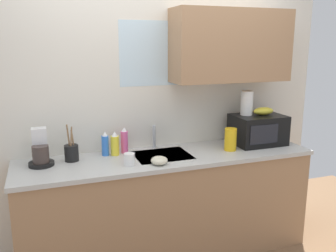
# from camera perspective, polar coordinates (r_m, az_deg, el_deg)

# --- Properties ---
(kitchen_wall_assembly) EXTENTS (3.24, 0.42, 2.50)m
(kitchen_wall_assembly) POSITION_cam_1_polar(r_m,az_deg,el_deg) (3.25, 0.33, 5.01)
(kitchen_wall_assembly) COLOR silver
(kitchen_wall_assembly) RESTS_ON ground
(counter_unit) EXTENTS (2.47, 0.63, 0.90)m
(counter_unit) POSITION_cam_1_polar(r_m,az_deg,el_deg) (3.19, -0.02, -12.20)
(counter_unit) COLOR #9E7551
(counter_unit) RESTS_ON ground
(sink_faucet) EXTENTS (0.03, 0.03, 0.21)m
(sink_faucet) POSITION_cam_1_polar(r_m,az_deg,el_deg) (3.20, -2.20, -1.69)
(sink_faucet) COLOR #B2B5BA
(sink_faucet) RESTS_ON counter_unit
(microwave) EXTENTS (0.46, 0.35, 0.27)m
(microwave) POSITION_cam_1_polar(r_m,az_deg,el_deg) (3.43, 13.98, -0.55)
(microwave) COLOR black
(microwave) RESTS_ON counter_unit
(banana_bunch) EXTENTS (0.20, 0.11, 0.07)m
(banana_bunch) POSITION_cam_1_polar(r_m,az_deg,el_deg) (3.43, 14.82, 2.29)
(banana_bunch) COLOR gold
(banana_bunch) RESTS_ON microwave
(paper_towel_roll) EXTENTS (0.11, 0.11, 0.22)m
(paper_towel_roll) POSITION_cam_1_polar(r_m,az_deg,el_deg) (3.37, 12.31, 3.56)
(paper_towel_roll) COLOR white
(paper_towel_roll) RESTS_ON microwave
(coffee_maker) EXTENTS (0.19, 0.21, 0.28)m
(coffee_maker) POSITION_cam_1_polar(r_m,az_deg,el_deg) (2.94, -19.47, -3.81)
(coffee_maker) COLOR black
(coffee_maker) RESTS_ON counter_unit
(dish_soap_bottle_pink) EXTENTS (0.06, 0.06, 0.22)m
(dish_soap_bottle_pink) POSITION_cam_1_polar(r_m,az_deg,el_deg) (3.09, -6.89, -2.34)
(dish_soap_bottle_pink) COLOR #E55999
(dish_soap_bottle_pink) RESTS_ON counter_unit
(dish_soap_bottle_yellow) EXTENTS (0.07, 0.07, 0.20)m
(dish_soap_bottle_yellow) POSITION_cam_1_polar(r_m,az_deg,el_deg) (3.04, -8.37, -2.88)
(dish_soap_bottle_yellow) COLOR yellow
(dish_soap_bottle_yellow) RESTS_ON counter_unit
(dish_soap_bottle_blue) EXTENTS (0.06, 0.06, 0.20)m
(dish_soap_bottle_blue) POSITION_cam_1_polar(r_m,az_deg,el_deg) (3.04, -9.87, -2.88)
(dish_soap_bottle_blue) COLOR blue
(dish_soap_bottle_blue) RESTS_ON counter_unit
(cereal_canister) EXTENTS (0.10, 0.10, 0.20)m
(cereal_canister) POSITION_cam_1_polar(r_m,az_deg,el_deg) (3.18, 9.82, -2.09)
(cereal_canister) COLOR gold
(cereal_canister) RESTS_ON counter_unit
(mug_white) EXTENTS (0.08, 0.08, 0.09)m
(mug_white) POSITION_cam_1_polar(r_m,az_deg,el_deg) (2.79, -6.10, -5.25)
(mug_white) COLOR white
(mug_white) RESTS_ON counter_unit
(utensil_crock) EXTENTS (0.11, 0.11, 0.30)m
(utensil_crock) POSITION_cam_1_polar(r_m,az_deg,el_deg) (2.96, -14.97, -4.03)
(utensil_crock) COLOR black
(utensil_crock) RESTS_ON counter_unit
(small_bowl) EXTENTS (0.13, 0.13, 0.06)m
(small_bowl) POSITION_cam_1_polar(r_m,az_deg,el_deg) (2.79, -1.39, -5.45)
(small_bowl) COLOR beige
(small_bowl) RESTS_ON counter_unit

